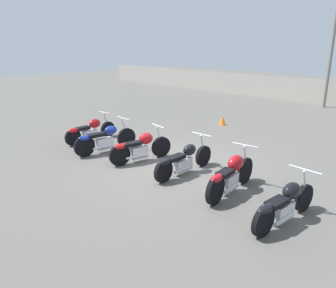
{
  "coord_description": "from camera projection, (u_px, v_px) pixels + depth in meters",
  "views": [
    {
      "loc": [
        6.18,
        -6.09,
        3.29
      ],
      "look_at": [
        0.0,
        -0.15,
        0.65
      ],
      "focal_mm": 35.0,
      "sensor_mm": 36.0,
      "label": 1
    }
  ],
  "objects": [
    {
      "name": "motorcycle_slot_4",
      "position": [
        231.0,
        175.0,
        7.38
      ],
      "size": [
        0.64,
        2.07,
        1.01
      ],
      "rotation": [
        0.0,
        0.0,
        0.14
      ],
      "color": "black",
      "rests_on": "ground_plane"
    },
    {
      "name": "motorcycle_slot_3",
      "position": [
        183.0,
        160.0,
        8.49
      ],
      "size": [
        0.65,
        2.17,
        0.95
      ],
      "rotation": [
        0.0,
        0.0,
        0.05
      ],
      "color": "black",
      "rests_on": "ground_plane"
    },
    {
      "name": "motorcycle_slot_1",
      "position": [
        105.0,
        139.0,
        10.21
      ],
      "size": [
        0.69,
        2.14,
        1.02
      ],
      "rotation": [
        0.0,
        0.0,
        -0.08
      ],
      "color": "black",
      "rests_on": "ground_plane"
    },
    {
      "name": "motorcycle_slot_5",
      "position": [
        285.0,
        204.0,
        6.13
      ],
      "size": [
        0.67,
        2.0,
        0.95
      ],
      "rotation": [
        0.0,
        0.0,
        -0.06
      ],
      "color": "black",
      "rests_on": "ground_plane"
    },
    {
      "name": "ground_plane",
      "position": [
        172.0,
        165.0,
        9.25
      ],
      "size": [
        60.0,
        60.0,
        0.0
      ],
      "primitive_type": "plane",
      "color": "#5B5954"
    },
    {
      "name": "motorcycle_slot_0",
      "position": [
        90.0,
        130.0,
        11.37
      ],
      "size": [
        0.56,
        2.03,
        0.94
      ],
      "rotation": [
        0.0,
        0.0,
        0.07
      ],
      "color": "black",
      "rests_on": "ground_plane"
    },
    {
      "name": "light_pole_left",
      "position": [
        334.0,
        32.0,
        16.53
      ],
      "size": [
        0.7,
        0.35,
        6.37
      ],
      "color": "slate",
      "rests_on": "ground_plane"
    },
    {
      "name": "traffic_cone_near",
      "position": [
        223.0,
        120.0,
        13.75
      ],
      "size": [
        0.28,
        0.28,
        0.4
      ],
      "color": "orange",
      "rests_on": "ground_plane"
    },
    {
      "name": "motorcycle_slot_2",
      "position": [
        140.0,
        147.0,
        9.41
      ],
      "size": [
        0.65,
        1.98,
        0.99
      ],
      "rotation": [
        0.0,
        0.0,
        -0.17
      ],
      "color": "black",
      "rests_on": "ground_plane"
    }
  ]
}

